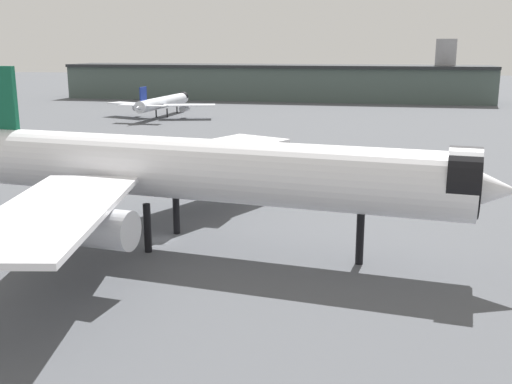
{
  "coord_description": "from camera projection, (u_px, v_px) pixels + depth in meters",
  "views": [
    {
      "loc": [
        22.36,
        -64.76,
        22.0
      ],
      "look_at": [
        11.87,
        -2.54,
        6.84
      ],
      "focal_mm": 42.37,
      "sensor_mm": 36.0,
      "label": 1
    }
  ],
  "objects": [
    {
      "name": "airliner_far_taxiway",
      "position": [
        163.0,
        102.0,
        194.71
      ],
      "size": [
        36.9,
        40.52,
        10.52
      ],
      "rotation": [
        0.0,
        0.0,
        1.49
      ],
      "color": "silver",
      "rests_on": "ground"
    },
    {
      "name": "airliner_near_gate",
      "position": [
        182.0,
        170.0,
        67.13
      ],
      "size": [
        69.7,
        62.93,
        19.84
      ],
      "rotation": [
        0.0,
        0.0,
        -0.16
      ],
      "color": "white",
      "rests_on": "ground"
    },
    {
      "name": "service_truck_front",
      "position": [
        114.0,
        168.0,
        104.95
      ],
      "size": [
        5.93,
        4.68,
        3.0
      ],
      "rotation": [
        0.0,
        0.0,
        2.64
      ],
      "color": "black",
      "rests_on": "ground"
    },
    {
      "name": "ground",
      "position": [
        160.0,
        240.0,
        70.85
      ],
      "size": [
        900.0,
        900.0,
        0.0
      ],
      "primitive_type": "plane",
      "color": "#4C4F54"
    },
    {
      "name": "terminal_building",
      "position": [
        277.0,
        82.0,
        258.21
      ],
      "size": [
        180.38,
        31.57,
        25.25
      ],
      "rotation": [
        0.0,
        0.0,
        -0.04
      ],
      "color": "#475651",
      "rests_on": "ground"
    }
  ]
}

